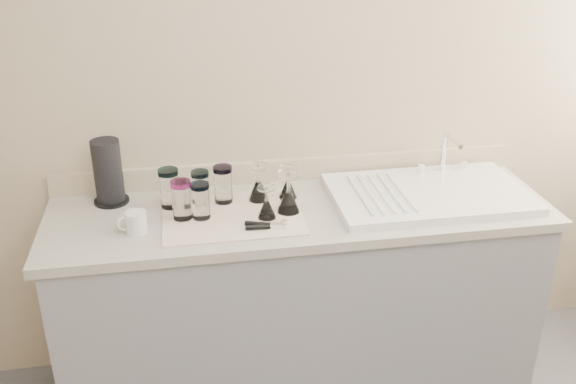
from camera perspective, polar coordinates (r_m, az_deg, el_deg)
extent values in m
cube|color=tan|center=(2.77, 0.01, 7.82)|extent=(3.50, 0.04, 2.50)
cube|color=gray|center=(2.87, 1.05, -9.83)|extent=(2.00, 0.60, 0.86)
cube|color=gray|center=(2.64, 1.13, -1.80)|extent=(2.06, 0.62, 0.04)
cube|color=white|center=(2.77, 12.37, -0.18)|extent=(0.82, 0.50, 0.03)
cylinder|color=silver|center=(2.95, 13.70, 3.55)|extent=(0.02, 0.02, 0.18)
cylinder|color=silver|center=(2.86, 14.47, 4.45)|extent=(0.02, 0.16, 0.02)
cylinder|color=silver|center=(2.94, 11.76, 2.18)|extent=(0.03, 0.03, 0.04)
cylinder|color=silver|center=(3.02, 15.31, 2.40)|extent=(0.03, 0.03, 0.04)
cube|color=white|center=(2.57, -4.97, -2.10)|extent=(0.55, 0.42, 0.01)
cylinder|color=white|center=(2.64, -10.49, 0.13)|extent=(0.08, 0.08, 0.14)
cylinder|color=teal|center=(2.60, -10.63, 1.76)|extent=(0.08, 0.08, 0.02)
cylinder|color=white|center=(2.64, -7.76, 0.16)|extent=(0.07, 0.07, 0.13)
cylinder|color=#3E98BC|center=(2.61, -7.86, 1.62)|extent=(0.07, 0.07, 0.02)
cylinder|color=white|center=(2.65, -5.78, 0.49)|extent=(0.07, 0.07, 0.14)
cylinder|color=#6A47B3|center=(2.62, -5.85, 2.05)|extent=(0.08, 0.08, 0.02)
cylinder|color=white|center=(2.54, -9.42, -0.89)|extent=(0.08, 0.08, 0.14)
cylinder|color=#CD29A1|center=(2.50, -9.54, 0.74)|extent=(0.08, 0.08, 0.02)
cylinder|color=white|center=(2.53, -7.76, -0.97)|extent=(0.07, 0.07, 0.13)
cylinder|color=blue|center=(2.50, -7.86, 0.55)|extent=(0.07, 0.07, 0.02)
cone|color=white|center=(2.67, -2.62, 0.14)|extent=(0.09, 0.09, 0.08)
cylinder|color=white|center=(2.64, -2.66, 1.57)|extent=(0.01, 0.01, 0.06)
cylinder|color=white|center=(2.62, -2.67, 2.31)|extent=(0.09, 0.09, 0.01)
cone|color=white|center=(2.69, -0.01, 0.21)|extent=(0.08, 0.08, 0.07)
cylinder|color=white|center=(2.66, -0.01, 1.47)|extent=(0.01, 0.01, 0.06)
cylinder|color=white|center=(2.65, -0.01, 2.11)|extent=(0.08, 0.08, 0.01)
cone|color=white|center=(2.52, -1.90, -1.57)|extent=(0.07, 0.07, 0.07)
cylinder|color=white|center=(2.50, -1.92, -0.29)|extent=(0.01, 0.01, 0.06)
cylinder|color=white|center=(2.48, -1.93, 0.36)|extent=(0.07, 0.07, 0.01)
cone|color=white|center=(2.57, 0.03, -0.86)|extent=(0.09, 0.09, 0.09)
cylinder|color=white|center=(2.53, 0.03, 0.72)|extent=(0.01, 0.01, 0.07)
cylinder|color=white|center=(2.52, 0.04, 1.52)|extent=(0.09, 0.09, 0.01)
cube|color=silver|center=(2.45, -0.87, -3.01)|extent=(0.07, 0.04, 0.02)
cylinder|color=black|center=(2.45, -2.38, -3.12)|extent=(0.12, 0.03, 0.02)
cylinder|color=black|center=(2.47, -2.45, -2.88)|extent=(0.12, 0.06, 0.02)
cylinder|color=silver|center=(2.50, -13.35, -2.62)|extent=(0.09, 0.09, 0.08)
torus|color=silver|center=(2.50, -14.30, -2.73)|extent=(0.06, 0.02, 0.06)
cylinder|color=black|center=(2.78, -15.39, -0.74)|extent=(0.14, 0.14, 0.01)
cylinder|color=black|center=(2.72, -15.72, 1.84)|extent=(0.12, 0.12, 0.26)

